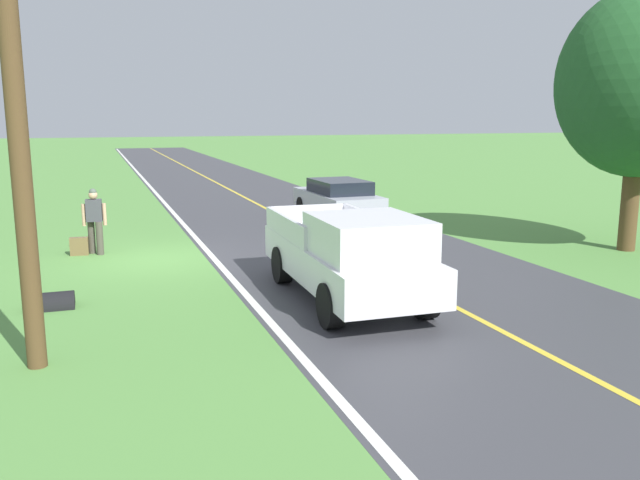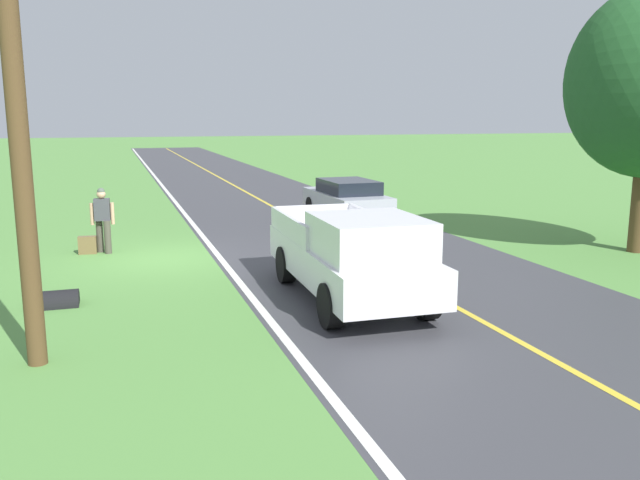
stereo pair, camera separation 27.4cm
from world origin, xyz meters
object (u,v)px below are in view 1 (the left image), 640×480
object	(u,v)px
utility_pole_roadside	(13,77)
pickup_truck_passing	(351,254)
suitcase_carried	(79,246)
tree_far_side_near	(640,83)
sedan_near_oncoming	(338,198)
hitchhiker_walking	(94,217)

from	to	relation	value
utility_pole_roadside	pickup_truck_passing	bearing A→B (deg)	-163.66
suitcase_carried	tree_far_side_near	world-z (taller)	tree_far_side_near
sedan_near_oncoming	utility_pole_roadside	distance (m)	15.07
sedan_near_oncoming	utility_pole_roadside	xyz separation A→B (m)	(9.11, 11.52, 3.38)
hitchhiker_walking	pickup_truck_passing	xyz separation A→B (m)	(-4.69, 6.47, -0.01)
pickup_truck_passing	utility_pole_roadside	distance (m)	6.65
pickup_truck_passing	suitcase_carried	bearing A→B (deg)	-51.51
hitchhiker_walking	pickup_truck_passing	size ratio (longest dim) A/B	0.32
suitcase_carried	sedan_near_oncoming	xyz separation A→B (m)	(-8.60, -3.45, 0.52)
suitcase_carried	hitchhiker_walking	bearing A→B (deg)	100.86
tree_far_side_near	pickup_truck_passing	bearing A→B (deg)	13.61
pickup_truck_passing	sedan_near_oncoming	world-z (taller)	pickup_truck_passing
hitchhiker_walking	tree_far_side_near	world-z (taller)	tree_far_side_near
suitcase_carried	pickup_truck_passing	world-z (taller)	pickup_truck_passing
hitchhiker_walking	utility_pole_roadside	world-z (taller)	utility_pole_roadside
suitcase_carried	tree_far_side_near	size ratio (longest dim) A/B	0.07
pickup_truck_passing	tree_far_side_near	xyz separation A→B (m)	(-9.00, -2.18, 3.48)
pickup_truck_passing	tree_far_side_near	world-z (taller)	tree_far_side_near
tree_far_side_near	utility_pole_roadside	size ratio (longest dim) A/B	0.84
pickup_truck_passing	utility_pole_roadside	bearing A→B (deg)	16.34
suitcase_carried	utility_pole_roadside	xyz separation A→B (m)	(0.50, 8.07, 3.89)
hitchhiker_walking	pickup_truck_passing	world-z (taller)	pickup_truck_passing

